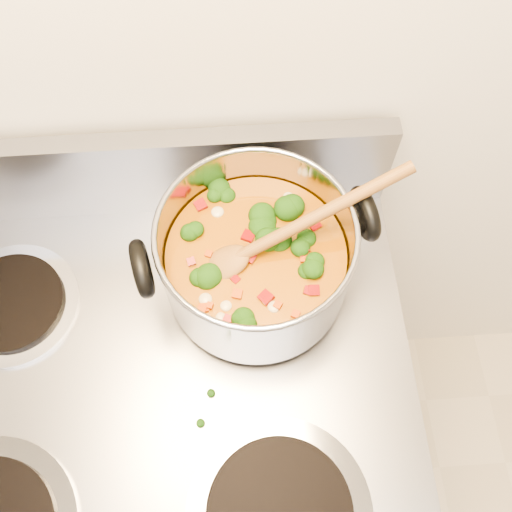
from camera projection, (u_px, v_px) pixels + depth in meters
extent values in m
cube|color=gray|center=(178.00, 449.00, 1.18)|extent=(0.76, 0.66, 0.92)
cube|color=gray|center=(131.00, 175.00, 0.83)|extent=(0.76, 0.03, 0.16)
cylinder|color=#A5A5AD|center=(13.00, 304.00, 0.82)|extent=(0.19, 0.19, 0.01)
cylinder|color=black|center=(11.00, 302.00, 0.82)|extent=(0.15, 0.15, 0.01)
cylinder|color=#A5A5AD|center=(262.00, 289.00, 0.83)|extent=(0.19, 0.19, 0.01)
cylinder|color=black|center=(262.00, 286.00, 0.83)|extent=(0.15, 0.15, 0.01)
cylinder|color=#A0A0A7|center=(256.00, 257.00, 0.76)|extent=(0.26, 0.26, 0.14)
torus|color=#A0A0A7|center=(256.00, 232.00, 0.70)|extent=(0.26, 0.26, 0.01)
cylinder|color=#85470C|center=(256.00, 266.00, 0.79)|extent=(0.24, 0.24, 0.08)
torus|color=black|center=(142.00, 269.00, 0.70)|extent=(0.04, 0.08, 0.08)
torus|color=black|center=(365.00, 214.00, 0.74)|extent=(0.04, 0.08, 0.08)
ellipsoid|color=black|center=(252.00, 209.00, 0.78)|extent=(0.04, 0.04, 0.03)
ellipsoid|color=black|center=(269.00, 196.00, 0.79)|extent=(0.04, 0.04, 0.03)
ellipsoid|color=black|center=(261.00, 189.00, 0.80)|extent=(0.04, 0.04, 0.03)
ellipsoid|color=black|center=(190.00, 291.00, 0.73)|extent=(0.04, 0.04, 0.03)
ellipsoid|color=black|center=(317.00, 230.00, 0.77)|extent=(0.04, 0.04, 0.03)
ellipsoid|color=black|center=(306.00, 236.00, 0.77)|extent=(0.04, 0.04, 0.03)
ellipsoid|color=black|center=(325.00, 250.00, 0.76)|extent=(0.04, 0.04, 0.03)
ellipsoid|color=black|center=(229.00, 216.00, 0.78)|extent=(0.04, 0.04, 0.03)
ellipsoid|color=black|center=(307.00, 292.00, 0.73)|extent=(0.04, 0.04, 0.03)
ellipsoid|color=maroon|center=(256.00, 319.00, 0.71)|extent=(0.01, 0.01, 0.01)
ellipsoid|color=maroon|center=(291.00, 255.00, 0.75)|extent=(0.01, 0.01, 0.01)
ellipsoid|color=maroon|center=(227.00, 243.00, 0.76)|extent=(0.01, 0.01, 0.01)
ellipsoid|color=maroon|center=(243.00, 218.00, 0.78)|extent=(0.01, 0.01, 0.01)
ellipsoid|color=maroon|center=(183.00, 264.00, 0.75)|extent=(0.01, 0.01, 0.01)
ellipsoid|color=maroon|center=(266.00, 247.00, 0.76)|extent=(0.01, 0.01, 0.01)
ellipsoid|color=maroon|center=(327.00, 228.00, 0.77)|extent=(0.01, 0.01, 0.01)
ellipsoid|color=maroon|center=(181.00, 282.00, 0.74)|extent=(0.01, 0.01, 0.01)
ellipsoid|color=maroon|center=(229.00, 218.00, 0.78)|extent=(0.01, 0.01, 0.01)
ellipsoid|color=maroon|center=(213.00, 214.00, 0.78)|extent=(0.01, 0.01, 0.01)
ellipsoid|color=maroon|center=(312.00, 254.00, 0.75)|extent=(0.01, 0.01, 0.01)
ellipsoid|color=#9F3508|center=(243.00, 290.00, 0.73)|extent=(0.01, 0.01, 0.01)
ellipsoid|color=#9F3508|center=(316.00, 275.00, 0.74)|extent=(0.01, 0.01, 0.01)
ellipsoid|color=#9F3508|center=(307.00, 240.00, 0.76)|extent=(0.01, 0.01, 0.01)
ellipsoid|color=#9F3508|center=(240.00, 203.00, 0.79)|extent=(0.01, 0.01, 0.01)
ellipsoid|color=#9F3508|center=(207.00, 218.00, 0.78)|extent=(0.01, 0.01, 0.01)
ellipsoid|color=#9F3508|center=(300.00, 251.00, 0.76)|extent=(0.01, 0.01, 0.01)
ellipsoid|color=#9F3508|center=(260.00, 305.00, 0.72)|extent=(0.01, 0.01, 0.01)
ellipsoid|color=#9F3508|center=(225.00, 208.00, 0.78)|extent=(0.01, 0.01, 0.01)
ellipsoid|color=tan|center=(255.00, 261.00, 0.75)|extent=(0.02, 0.02, 0.01)
ellipsoid|color=tan|center=(301.00, 209.00, 0.78)|extent=(0.02, 0.02, 0.01)
ellipsoid|color=tan|center=(304.00, 300.00, 0.72)|extent=(0.02, 0.02, 0.01)
ellipsoid|color=tan|center=(307.00, 214.00, 0.78)|extent=(0.02, 0.02, 0.01)
ellipsoid|color=tan|center=(329.00, 261.00, 0.75)|extent=(0.02, 0.02, 0.01)
ellipsoid|color=tan|center=(210.00, 252.00, 0.75)|extent=(0.02, 0.02, 0.01)
ellipsoid|color=brown|center=(224.00, 264.00, 0.75)|extent=(0.09, 0.07, 0.05)
cylinder|color=brown|center=(316.00, 217.00, 0.72)|extent=(0.25, 0.09, 0.11)
ellipsoid|color=black|center=(382.00, 275.00, 0.84)|extent=(0.01, 0.01, 0.01)
ellipsoid|color=black|center=(195.00, 426.00, 0.75)|extent=(0.01, 0.01, 0.01)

